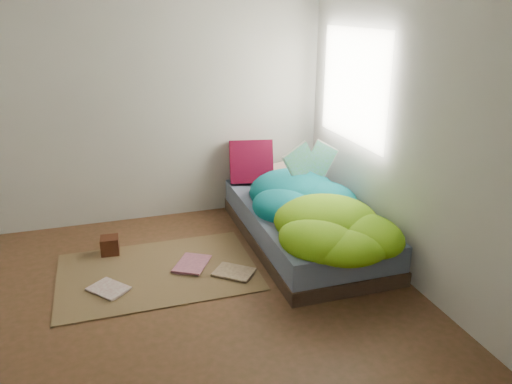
# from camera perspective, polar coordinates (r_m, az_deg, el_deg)

# --- Properties ---
(ground) EXTENTS (3.50, 3.50, 0.00)m
(ground) POSITION_cam_1_polar(r_m,az_deg,el_deg) (3.82, -7.82, -12.66)
(ground) COLOR #47351B
(ground) RESTS_ON ground
(room_walls) EXTENTS (3.54, 3.54, 2.62)m
(room_walls) POSITION_cam_1_polar(r_m,az_deg,el_deg) (3.24, -9.02, 12.25)
(room_walls) COLOR #B7B6AE
(room_walls) RESTS_ON ground
(bed) EXTENTS (1.00, 2.00, 0.34)m
(bed) POSITION_cam_1_polar(r_m,az_deg,el_deg) (4.65, 5.43, -3.80)
(bed) COLOR #35261D
(bed) RESTS_ON ground
(duvet) EXTENTS (0.96, 1.84, 0.34)m
(duvet) POSITION_cam_1_polar(r_m,az_deg,el_deg) (4.33, 6.70, -0.83)
(duvet) COLOR #086482
(duvet) RESTS_ON bed
(rug) EXTENTS (1.60, 1.10, 0.01)m
(rug) POSITION_cam_1_polar(r_m,az_deg,el_deg) (4.27, -11.15, -8.93)
(rug) COLOR brown
(rug) RESTS_ON ground
(pillow_floral) EXTENTS (0.64, 0.52, 0.12)m
(pillow_floral) POSITION_cam_1_polar(r_m,az_deg,el_deg) (5.33, 4.18, 2.17)
(pillow_floral) COLOR beige
(pillow_floral) RESTS_ON bed
(pillow_magenta) EXTENTS (0.46, 0.23, 0.44)m
(pillow_magenta) POSITION_cam_1_polar(r_m,az_deg,el_deg) (5.17, -0.55, 3.47)
(pillow_magenta) COLOR #540522
(pillow_magenta) RESTS_ON bed
(open_book) EXTENTS (0.47, 0.15, 0.28)m
(open_book) POSITION_cam_1_polar(r_m,az_deg,el_deg) (4.67, 6.37, 4.79)
(open_book) COLOR green
(open_book) RESTS_ON duvet
(wooden_box) EXTENTS (0.16, 0.16, 0.15)m
(wooden_box) POSITION_cam_1_polar(r_m,az_deg,el_deg) (4.62, -16.36, -5.86)
(wooden_box) COLOR #3C170D
(wooden_box) RESTS_ON rug
(floor_book_a) EXTENTS (0.35, 0.36, 0.02)m
(floor_book_a) POSITION_cam_1_polar(r_m,az_deg,el_deg) (4.03, -17.62, -11.19)
(floor_book_a) COLOR white
(floor_book_a) RESTS_ON rug
(floor_book_b) EXTENTS (0.38, 0.41, 0.03)m
(floor_book_b) POSITION_cam_1_polar(r_m,az_deg,el_deg) (4.34, -8.88, -7.98)
(floor_book_b) COLOR #D2798D
(floor_book_b) RESTS_ON rug
(floor_book_c) EXTENTS (0.39, 0.37, 0.02)m
(floor_book_c) POSITION_cam_1_polar(r_m,az_deg,el_deg) (4.06, -3.18, -9.89)
(floor_book_c) COLOR tan
(floor_book_c) RESTS_ON rug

